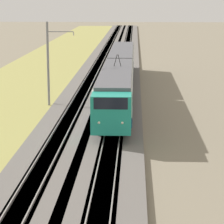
{
  "coord_description": "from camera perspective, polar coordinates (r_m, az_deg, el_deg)",
  "views": [
    {
      "loc": [
        -11.79,
        -5.36,
        10.1
      ],
      "look_at": [
        24.25,
        -3.8,
        2.18
      ],
      "focal_mm": 85.0,
      "sensor_mm": 36.0,
      "label": 1
    }
  ],
  "objects": [
    {
      "name": "catenary_mast_mid",
      "position": [
        49.19,
        -6.83,
        5.24
      ],
      "size": [
        0.22,
        2.56,
        7.83
      ],
      "color": "slate",
      "rests_on": "ground"
    },
    {
      "name": "track_main",
      "position": [
        62.82,
        -2.45,
        3.27
      ],
      "size": [
        240.0,
        1.57,
        0.45
      ],
      "color": "#4C4238",
      "rests_on": "ground"
    },
    {
      "name": "track_adjacent",
      "position": [
        62.61,
        1.02,
        3.25
      ],
      "size": [
        240.0,
        1.57,
        0.45
      ],
      "color": "#4C4238",
      "rests_on": "ground"
    },
    {
      "name": "ballast_adjacent",
      "position": [
        62.61,
        1.02,
        3.24
      ],
      "size": [
        240.0,
        4.4,
        0.3
      ],
      "color": "#605B56",
      "rests_on": "ground"
    },
    {
      "name": "grass_verge",
      "position": [
        63.84,
        -8.87,
        3.19
      ],
      "size": [
        240.0,
        12.89,
        0.12
      ],
      "color": "#99934C",
      "rests_on": "ground"
    },
    {
      "name": "passenger_train",
      "position": [
        54.84,
        0.83,
        4.22
      ],
      "size": [
        39.97,
        2.84,
        4.96
      ],
      "rotation": [
        0.0,
        0.0,
        3.14
      ],
      "color": "teal",
      "rests_on": "ground"
    },
    {
      "name": "ballast_main",
      "position": [
        62.82,
        -2.45,
        3.26
      ],
      "size": [
        240.0,
        4.4,
        0.3
      ],
      "color": "#605B56",
      "rests_on": "ground"
    }
  ]
}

